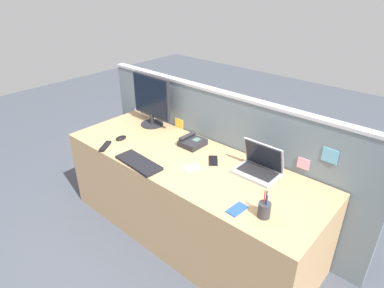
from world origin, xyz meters
The scene contains 13 objects.
ground_plane centered at (0.00, 0.00, 0.00)m, with size 10.00×10.00×0.00m, color #424751.
desk centered at (0.00, 0.00, 0.37)m, with size 2.23×0.77×0.74m, color tan.
cubicle_divider centered at (0.00, 0.43, 0.60)m, with size 2.70×0.08×1.20m.
desktop_monitor centered at (-0.70, 0.27, 1.00)m, with size 0.45×0.21×0.48m.
laptop centered at (0.52, 0.21, 0.80)m, with size 0.31×0.23×0.23m.
desk_phone centered at (-0.14, 0.21, 0.77)m, with size 0.18×0.20×0.09m.
keyboard_main centered at (-0.24, -0.30, 0.75)m, with size 0.41×0.16×0.02m, color black.
computer_mouse_right_hand centered at (-0.68, -0.13, 0.76)m, with size 0.06×0.10×0.03m, color black.
pen_cup centered at (0.80, -0.20, 0.79)m, with size 0.08×0.08×0.19m.
cell_phone_white_slab centered at (0.11, -0.08, 0.75)m, with size 0.08×0.13×0.01m, color silver.
cell_phone_blue_case centered at (0.64, -0.25, 0.75)m, with size 0.07×0.14×0.01m, color blue.
cell_phone_black_slab centered at (0.16, 0.12, 0.75)m, with size 0.07×0.15×0.01m, color black.
tv_remote centered at (-0.66, -0.31, 0.75)m, with size 0.04×0.17×0.02m, color black.
Camera 1 is at (1.51, -1.65, 2.06)m, focal length 30.86 mm.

